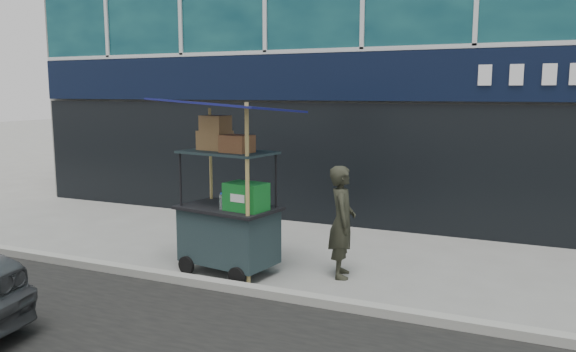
% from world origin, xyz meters
% --- Properties ---
extents(ground, '(80.00, 80.00, 0.00)m').
position_xyz_m(ground, '(0.00, 0.00, 0.00)').
color(ground, slate).
rests_on(ground, ground).
extents(curb, '(80.00, 0.18, 0.12)m').
position_xyz_m(curb, '(0.00, -0.20, 0.06)').
color(curb, gray).
rests_on(curb, ground).
extents(vendor_cart, '(2.06, 1.62, 2.54)m').
position_xyz_m(vendor_cart, '(-0.92, 0.47, 0.89)').
color(vendor_cart, '#19252A').
rests_on(vendor_cart, ground).
extents(vendor_man, '(0.55, 0.68, 1.60)m').
position_xyz_m(vendor_man, '(0.62, 0.98, 0.80)').
color(vendor_man, '#292A1F').
rests_on(vendor_man, ground).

